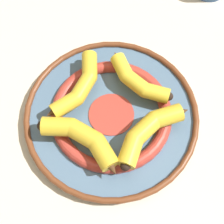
# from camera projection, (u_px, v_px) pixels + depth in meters

# --- Properties ---
(ground_plane) EXTENTS (2.80, 2.80, 0.00)m
(ground_plane) POSITION_uv_depth(u_px,v_px,m) (111.00, 118.00, 0.71)
(ground_plane) COLOR beige
(decorative_bowl) EXTENTS (0.39, 0.39, 0.04)m
(decorative_bowl) POSITION_uv_depth(u_px,v_px,m) (112.00, 116.00, 0.69)
(decorative_bowl) COLOR slate
(decorative_bowl) RESTS_ON ground_plane
(banana_a) EXTENTS (0.18, 0.10, 0.03)m
(banana_a) POSITION_uv_depth(u_px,v_px,m) (79.00, 87.00, 0.68)
(banana_a) COLOR gold
(banana_a) RESTS_ON decorative_bowl
(banana_b) EXTENTS (0.07, 0.18, 0.03)m
(banana_b) POSITION_uv_depth(u_px,v_px,m) (136.00, 80.00, 0.69)
(banana_b) COLOR yellow
(banana_b) RESTS_ON decorative_bowl
(banana_c) EXTENTS (0.20, 0.07, 0.04)m
(banana_c) POSITION_uv_depth(u_px,v_px,m) (149.00, 130.00, 0.64)
(banana_c) COLOR gold
(banana_c) RESTS_ON decorative_bowl
(banana_d) EXTENTS (0.10, 0.19, 0.04)m
(banana_d) POSITION_uv_depth(u_px,v_px,m) (83.00, 139.00, 0.63)
(banana_d) COLOR gold
(banana_d) RESTS_ON decorative_bowl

